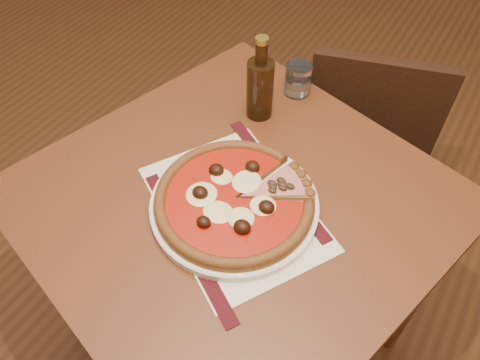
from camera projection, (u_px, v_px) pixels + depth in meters
name	position (u px, v px, depth m)	size (l,w,h in m)	color
table	(235.00, 223.00, 1.06)	(0.98, 0.98, 0.75)	brown
chair_far	(364.00, 133.00, 1.52)	(0.47, 0.47, 0.80)	black
placemat	(234.00, 208.00, 0.96)	(0.39, 0.28, 0.00)	beige
plate	(234.00, 205.00, 0.95)	(0.34, 0.34, 0.02)	white
pizza	(234.00, 199.00, 0.94)	(0.32, 0.32, 0.04)	#925B23
ham_slice	(284.00, 188.00, 0.96)	(0.13, 0.14, 0.02)	#925B23
water_glass	(298.00, 79.00, 1.17)	(0.07, 0.07, 0.08)	white
bottle	(260.00, 86.00, 1.08)	(0.06, 0.06, 0.21)	#341F0D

